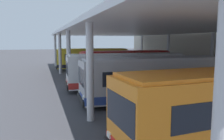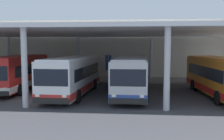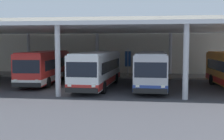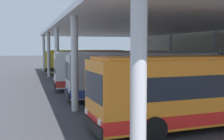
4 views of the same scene
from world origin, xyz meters
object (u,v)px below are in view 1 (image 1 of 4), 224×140
(banner_sign, at_px, (221,66))
(bus_far_bay, at_px, (155,79))
(bus_nearest_bay, at_px, (92,59))
(bus_second_bay, at_px, (126,64))
(trash_bin, at_px, (180,70))
(bus_middle_bay, at_px, (126,71))
(bench_waiting, at_px, (191,72))

(banner_sign, bearing_deg, bus_far_bay, -71.48)
(bus_nearest_bay, xyz_separation_m, bus_second_bay, (8.83, 1.98, 0.00))
(bus_nearest_bay, relative_size, bus_second_bay, 1.00)
(bus_second_bay, distance_m, trash_bin, 7.42)
(bus_middle_bay, bearing_deg, bus_nearest_bay, 179.27)
(trash_bin, bearing_deg, bus_nearest_bay, -133.78)
(bus_middle_bay, xyz_separation_m, bench_waiting, (-3.46, 9.51, -0.99))
(bus_nearest_bay, xyz_separation_m, trash_bin, (8.95, 9.34, -0.98))
(trash_bin, bearing_deg, bus_middle_bay, -59.55)
(trash_bin, relative_size, banner_sign, 0.31)
(bus_far_bay, height_order, trash_bin, bus_far_bay)
(bus_middle_bay, bearing_deg, trash_bin, 120.45)
(bus_far_bay, bearing_deg, bench_waiting, 132.18)
(trash_bin, xyz_separation_m, banner_sign, (7.67, -0.89, 1.30))
(bus_second_bay, xyz_separation_m, bus_middle_bay, (5.72, -2.17, 0.00))
(bus_nearest_bay, relative_size, bench_waiting, 5.93)
(bus_second_bay, bearing_deg, bus_nearest_bay, -167.35)
(bus_middle_bay, distance_m, bench_waiting, 10.17)
(bus_nearest_bay, distance_m, trash_bin, 12.97)
(bus_second_bay, relative_size, bus_middle_bay, 1.00)
(bus_nearest_bay, height_order, bench_waiting, bus_nearest_bay)
(trash_bin, distance_m, banner_sign, 7.83)
(bus_far_bay, relative_size, banner_sign, 3.31)
(bus_nearest_bay, distance_m, bus_second_bay, 9.05)
(bus_middle_bay, xyz_separation_m, bus_far_bay, (4.85, 0.34, 0.00))
(bus_far_bay, distance_m, trash_bin, 13.94)
(bus_nearest_bay, distance_m, banner_sign, 18.64)
(bus_nearest_bay, height_order, bus_second_bay, same)
(bus_nearest_bay, relative_size, trash_bin, 10.88)
(bus_middle_bay, height_order, bench_waiting, bus_middle_bay)
(bus_nearest_bay, height_order, trash_bin, bus_nearest_bay)
(bus_nearest_bay, xyz_separation_m, bench_waiting, (11.08, 9.33, -0.99))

